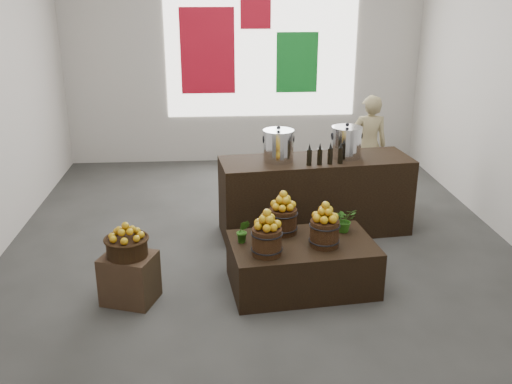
{
  "coord_description": "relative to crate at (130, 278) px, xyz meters",
  "views": [
    {
      "loc": [
        -0.49,
        -6.24,
        2.93
      ],
      "look_at": [
        -0.07,
        -0.4,
        0.8
      ],
      "focal_mm": 40.0,
      "sensor_mm": 36.0,
      "label": 1
    }
  ],
  "objects": [
    {
      "name": "counter",
      "position": [
        2.08,
        1.55,
        0.23
      ],
      "size": [
        2.39,
        1.0,
        0.95
      ],
      "primitive_type": "cube",
      "rotation": [
        0.0,
        0.0,
        0.11
      ],
      "color": "black",
      "rests_on": "ground"
    },
    {
      "name": "oil_cruets",
      "position": [
        2.11,
        1.32,
        0.84
      ],
      "size": [
        0.34,
        0.1,
        0.26
      ],
      "primitive_type": null,
      "rotation": [
        0.0,
        0.0,
        0.11
      ],
      "color": "black",
      "rests_on": "counter"
    },
    {
      "name": "stock_pot_left",
      "position": [
        1.61,
        1.49,
        0.88
      ],
      "size": [
        0.36,
        0.36,
        0.36
      ],
      "primitive_type": "cylinder",
      "color": "silver",
      "rests_on": "counter"
    },
    {
      "name": "apple_bucket_front_right",
      "position": [
        1.92,
        0.07,
        0.39
      ],
      "size": [
        0.29,
        0.29,
        0.27
      ],
      "primitive_type": "cylinder",
      "color": "#39210F",
      "rests_on": "display_table"
    },
    {
      "name": "display_table",
      "position": [
        1.72,
        0.16,
        0.0
      ],
      "size": [
        1.53,
        1.04,
        0.5
      ],
      "primitive_type": "cube",
      "rotation": [
        0.0,
        0.0,
        0.11
      ],
      "color": "black",
      "rests_on": "ground"
    },
    {
      "name": "apples_in_basket",
      "position": [
        0.0,
        0.0,
        0.5
      ],
      "size": [
        0.3,
        0.3,
        0.16
      ],
      "primitive_type": null,
      "color": "#901E04",
      "rests_on": "wicker_basket"
    },
    {
      "name": "apples_in_bucket_rear",
      "position": [
        1.54,
        0.41,
        0.62
      ],
      "size": [
        0.22,
        0.22,
        0.19
      ],
      "primitive_type": null,
      "color": "#901E04",
      "rests_on": "apple_bucket_rear"
    },
    {
      "name": "crate",
      "position": [
        0.0,
        0.0,
        0.0
      ],
      "size": [
        0.59,
        0.54,
        0.49
      ],
      "primitive_type": "cube",
      "rotation": [
        0.0,
        0.0,
        -0.33
      ],
      "color": "#462E20",
      "rests_on": "ground"
    },
    {
      "name": "herb_garnish_right",
      "position": [
        2.19,
        0.4,
        0.38
      ],
      "size": [
        0.28,
        0.25,
        0.26
      ],
      "primitive_type": "imported",
      "rotation": [
        0.0,
        0.0,
        0.23
      ],
      "color": "#225511",
      "rests_on": "display_table"
    },
    {
      "name": "apple_bucket_rear",
      "position": [
        1.54,
        0.41,
        0.39
      ],
      "size": [
        0.29,
        0.29,
        0.27
      ],
      "primitive_type": "cylinder",
      "color": "#39210F",
      "rests_on": "display_table"
    },
    {
      "name": "wicker_basket",
      "position": [
        0.0,
        0.0,
        0.33
      ],
      "size": [
        0.39,
        0.39,
        0.18
      ],
      "primitive_type": "cylinder",
      "color": "black",
      "rests_on": "crate"
    },
    {
      "name": "herb_garnish_left",
      "position": [
        1.12,
        0.2,
        0.38
      ],
      "size": [
        0.15,
        0.13,
        0.25
      ],
      "primitive_type": "imported",
      "rotation": [
        0.0,
        0.0,
        -0.19
      ],
      "color": "#225511",
      "rests_on": "display_table"
    },
    {
      "name": "apples_in_bucket_front_left",
      "position": [
        1.33,
        -0.08,
        0.62
      ],
      "size": [
        0.22,
        0.22,
        0.19
      ],
      "primitive_type": null,
      "color": "#901E04",
      "rests_on": "apple_bucket_front_left"
    },
    {
      "name": "deco_red_left",
      "position": [
        0.77,
        4.71,
        1.66
      ],
      "size": [
        0.9,
        0.04,
        1.4
      ],
      "primitive_type": "cube",
      "color": "#B60E21",
      "rests_on": "back_wall"
    },
    {
      "name": "back_opening",
      "position": [
        1.67,
        4.72,
        1.76
      ],
      "size": [
        3.2,
        0.02,
        2.4
      ],
      "primitive_type": "cube",
      "color": "white",
      "rests_on": "back_wall"
    },
    {
      "name": "deco_red_upper",
      "position": [
        1.57,
        4.71,
        2.26
      ],
      "size": [
        0.5,
        0.04,
        0.5
      ],
      "primitive_type": "cube",
      "color": "#B60E21",
      "rests_on": "back_wall"
    },
    {
      "name": "apples_in_bucket_front_right",
      "position": [
        1.92,
        0.07,
        0.62
      ],
      "size": [
        0.22,
        0.22,
        0.19
      ],
      "primitive_type": null,
      "color": "#901E04",
      "rests_on": "apple_bucket_front_right"
    },
    {
      "name": "apple_bucket_front_left",
      "position": [
        1.33,
        -0.08,
        0.39
      ],
      "size": [
        0.29,
        0.29,
        0.27
      ],
      "primitive_type": "cylinder",
      "color": "#39210F",
      "rests_on": "display_table"
    },
    {
      "name": "stock_pot_center",
      "position": [
        2.45,
        1.59,
        0.88
      ],
      "size": [
        0.36,
        0.36,
        0.36
      ],
      "primitive_type": "cylinder",
      "color": "silver",
      "rests_on": "counter"
    },
    {
      "name": "back_wall",
      "position": [
        1.37,
        4.74,
        1.76
      ],
      "size": [
        6.0,
        0.04,
        4.0
      ],
      "primitive_type": "cube",
      "color": "#B7B2A9",
      "rests_on": "ground"
    },
    {
      "name": "deco_green_right",
      "position": [
        2.27,
        4.71,
        1.46
      ],
      "size": [
        0.7,
        0.04,
        1.0
      ],
      "primitive_type": "cube",
      "color": "#127825",
      "rests_on": "back_wall"
    },
    {
      "name": "shopper",
      "position": [
        3.07,
        2.84,
        0.5
      ],
      "size": [
        0.55,
        0.37,
        1.48
      ],
      "primitive_type": "imported",
      "rotation": [
        0.0,
        0.0,
        3.12
      ],
      "color": "#928459",
      "rests_on": "ground"
    },
    {
      "name": "ground",
      "position": [
        1.37,
        1.24,
        -0.24
      ],
      "size": [
        7.0,
        7.0,
        0.0
      ],
      "primitive_type": "plane",
      "color": "#3A3A38",
      "rests_on": "ground"
    }
  ]
}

